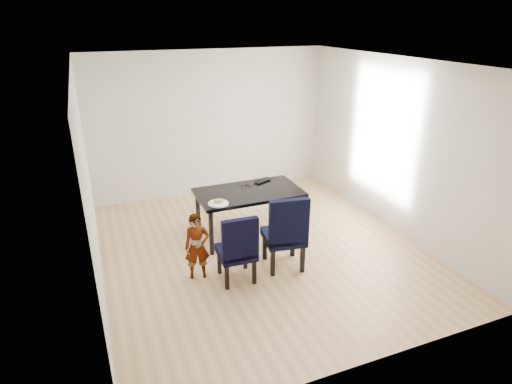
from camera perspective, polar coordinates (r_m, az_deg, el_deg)
name	(u,v)px	position (r m, az deg, el deg)	size (l,w,h in m)	color
floor	(261,249)	(6.47, 0.66, -7.65)	(4.50, 5.00, 0.01)	tan
ceiling	(262,62)	(5.62, 0.79, 16.99)	(4.50, 5.00, 0.01)	white
wall_back	(211,124)	(8.19, -6.08, 8.99)	(4.50, 0.01, 2.70)	silver
wall_front	(370,249)	(3.91, 15.02, -7.31)	(4.50, 0.01, 2.70)	silver
wall_left	(88,186)	(5.51, -21.52, 0.74)	(0.01, 5.00, 2.70)	white
wall_right	(395,146)	(7.05, 18.00, 5.79)	(0.01, 5.00, 2.70)	silver
dining_table	(249,213)	(6.71, -0.95, -2.84)	(1.60, 0.90, 0.75)	black
chair_left	(236,246)	(5.57, -2.68, -7.27)	(0.46, 0.48, 0.96)	black
chair_right	(284,230)	(5.83, 3.71, -5.12)	(0.53, 0.55, 1.10)	black
child	(197,247)	(5.67, -7.86, -7.22)	(0.33, 0.22, 0.91)	#FF3C15
plate	(218,203)	(6.13, -5.04, -1.54)	(0.29, 0.29, 0.02)	white
sandwich	(218,201)	(6.12, -5.06, -1.17)	(0.16, 0.07, 0.06)	#BF8744
laptop	(261,180)	(6.97, 0.61, 1.63)	(0.32, 0.21, 0.03)	black
cable_tangle	(246,186)	(6.73, -1.37, 0.75)	(0.16, 0.16, 0.01)	black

